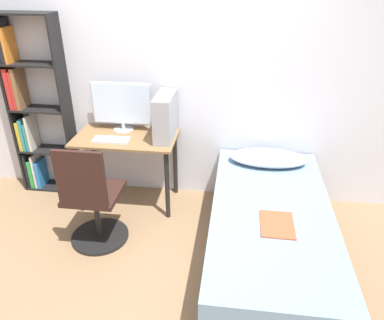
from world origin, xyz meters
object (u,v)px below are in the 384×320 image
at_px(bookshelf, 31,113).
at_px(bed, 269,236).
at_px(keyboard, 111,140).
at_px(monitor, 122,105).
at_px(office_chair, 93,206).
at_px(pc_tower, 165,117).

bearing_deg(bookshelf, bed, -20.47).
bearing_deg(keyboard, monitor, 82.42).
relative_size(office_chair, bed, 0.48).
relative_size(bed, keyboard, 5.88).
relative_size(bookshelf, keyboard, 5.34).
bearing_deg(pc_tower, monitor, 164.59).
height_order(office_chair, monitor, monitor).
relative_size(bookshelf, office_chair, 1.87).
distance_m(bed, pc_tower, 1.42).
bearing_deg(bed, keyboard, 157.06).
distance_m(monitor, keyboard, 0.37).
distance_m(bookshelf, pc_tower, 1.42).
relative_size(bed, pc_tower, 4.63).
xyz_separation_m(bookshelf, bed, (2.39, -0.89, -0.60)).
bearing_deg(monitor, bookshelf, -179.81).
relative_size(office_chair, pc_tower, 2.24).
distance_m(keyboard, pc_tower, 0.55).
relative_size(keyboard, pc_tower, 0.79).
distance_m(office_chair, keyboard, 0.67).
distance_m(office_chair, pc_tower, 1.04).
bearing_deg(pc_tower, bookshelf, 175.05).
relative_size(monitor, keyboard, 1.72).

